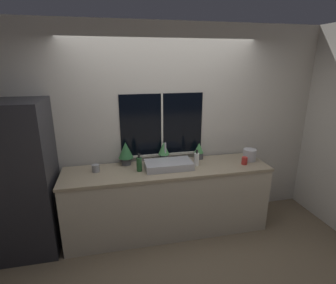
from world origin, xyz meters
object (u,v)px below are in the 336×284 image
(potted_plant_center, at_px, (164,151))
(kettle, at_px, (250,154))
(potted_plant_right, at_px, (199,151))
(sink, at_px, (168,165))
(refrigerator, at_px, (26,179))
(potted_plant_left, at_px, (126,152))
(bottle_tall, at_px, (139,164))
(mug_red, at_px, (244,161))
(mug_grey, at_px, (96,168))
(soap_bottle, at_px, (197,159))

(potted_plant_center, bearing_deg, kettle, -10.48)
(potted_plant_right, relative_size, kettle, 1.29)
(sink, bearing_deg, refrigerator, 179.11)
(potted_plant_left, relative_size, bottle_tall, 1.37)
(sink, relative_size, potted_plant_center, 2.20)
(refrigerator, xyz_separation_m, sink, (1.69, -0.03, 0.04))
(potted_plant_center, relative_size, potted_plant_right, 1.18)
(potted_plant_left, bearing_deg, mug_red, -12.12)
(refrigerator, relative_size, sink, 3.05)
(mug_grey, bearing_deg, mug_red, -5.03)
(bottle_tall, bearing_deg, mug_grey, 170.18)
(soap_bottle, distance_m, mug_red, 0.64)
(mug_red, bearing_deg, kettle, 40.71)
(refrigerator, distance_m, bottle_tall, 1.32)
(potted_plant_left, relative_size, mug_grey, 3.34)
(potted_plant_left, xyz_separation_m, potted_plant_center, (0.51, 0.00, -0.02))
(potted_plant_right, distance_m, soap_bottle, 0.25)
(sink, xyz_separation_m, mug_grey, (-0.91, 0.08, 0.00))
(potted_plant_center, xyz_separation_m, mug_grey, (-0.90, -0.16, -0.11))
(potted_plant_right, bearing_deg, mug_grey, -173.42)
(mug_red, relative_size, kettle, 0.55)
(mug_red, relative_size, mug_grey, 1.06)
(soap_bottle, bearing_deg, refrigerator, 179.54)
(sink, height_order, mug_grey, sink)
(potted_plant_left, height_order, potted_plant_right, potted_plant_left)
(soap_bottle, bearing_deg, potted_plant_center, 149.65)
(kettle, bearing_deg, potted_plant_center, 169.52)
(refrigerator, distance_m, mug_red, 2.71)
(potted_plant_right, bearing_deg, bottle_tall, -163.69)
(potted_plant_right, bearing_deg, kettle, -17.96)
(bottle_tall, relative_size, mug_grey, 2.44)
(potted_plant_right, relative_size, mug_grey, 2.49)
(refrigerator, relative_size, kettle, 10.19)
(potted_plant_center, relative_size, kettle, 1.52)
(potted_plant_left, distance_m, mug_grey, 0.44)
(mug_red, bearing_deg, mug_grey, 174.97)
(refrigerator, relative_size, potted_plant_center, 6.70)
(refrigerator, bearing_deg, bottle_tall, -1.78)
(potted_plant_left, xyz_separation_m, potted_plant_right, (1.01, 0.00, -0.06))
(sink, height_order, soap_bottle, sink)
(potted_plant_left, relative_size, potted_plant_center, 1.13)
(soap_bottle, relative_size, kettle, 1.20)
(sink, bearing_deg, mug_grey, 175.12)
(soap_bottle, bearing_deg, mug_red, -9.10)
(potted_plant_center, distance_m, soap_bottle, 0.46)
(sink, height_order, bottle_tall, sink)
(mug_grey, bearing_deg, sink, -4.88)
(potted_plant_right, relative_size, mug_red, 2.35)
(sink, relative_size, mug_grey, 6.48)
(mug_red, height_order, mug_grey, mug_red)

